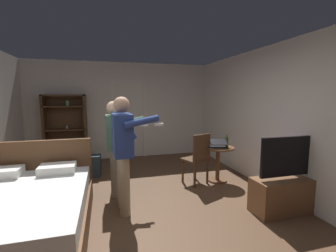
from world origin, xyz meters
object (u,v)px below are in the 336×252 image
Objects in this scene: side_table at (218,158)px; suitcase_dark at (88,166)px; bottle_on_table at (227,142)px; person_blue_shirt at (123,146)px; bookshelf at (66,126)px; bed at (16,214)px; laptop at (217,145)px; tv_flatscreen at (287,190)px; wooden_chair at (198,157)px; person_striped_shirt at (115,142)px; suitcase_small at (76,159)px.

side_table is 2.73m from suitcase_dark.
bottle_on_table is 0.15× the size of person_blue_shirt.
side_table reaches higher than suitcase_dark.
suitcase_dark is (0.57, -1.21, -0.72)m from bookshelf.
laptop is (3.17, 1.02, 0.45)m from bed.
tv_flatscreen is 1.61m from wooden_chair.
bed is 3.81× the size of suitcase_dark.
bottle_on_table is 2.14m from person_striped_shirt.
bookshelf is 1.08× the size of person_striped_shirt.
person_blue_shirt is at bearing -162.27° from bottle_on_table.
bottle_on_table is at bearing -31.69° from suitcase_small.
side_table is 2.05m from person_striped_shirt.
suitcase_dark is (-2.54, 0.98, -0.24)m from side_table.
bed reaches higher than wooden_chair.
suitcase_dark is (-0.54, 1.07, -0.70)m from person_striped_shirt.
bed is 1.18× the size of bookshelf.
person_striped_shirt is at bearing -178.28° from wooden_chair.
bookshelf is 6.92× the size of bottle_on_table.
person_blue_shirt is at bearing -67.65° from bookshelf.
side_table is 1.43× the size of suitcase_small.
person_striped_shirt is at bearing 38.65° from bed.
tv_flatscreen is 2.30× the size of suitcase_small.
person_blue_shirt is 1.05× the size of person_striped_shirt.
wooden_chair is at bearing -40.02° from bookshelf.
bed is 1.81× the size of tv_flatscreen.
bottle_on_table reaches higher than laptop.
person_striped_shirt reaches higher than side_table.
person_blue_shirt is at bearing -64.85° from suitcase_dark.
bookshelf is 1.54× the size of tv_flatscreen.
tv_flatscreen is 1.61× the size of side_table.
wooden_chair reaches higher than laptop.
tv_flatscreen is 2.85× the size of laptop.
laptop is at bearing 168.07° from bottle_on_table.
laptop is (-0.04, -0.04, 0.28)m from side_table.
person_blue_shirt is (-1.86, -0.69, 0.23)m from laptop.
tv_flatscreen is 2.49m from person_blue_shirt.
side_table is at bearing 5.51° from wooden_chair.
suitcase_dark is (-2.49, 1.02, -0.53)m from laptop.
tv_flatscreen reaches higher than suitcase_small.
suitcase_dark is at bearing 158.44° from bottle_on_table.
wooden_chair is 0.59× the size of person_blue_shirt.
person_blue_shirt is at bearing -70.53° from suitcase_small.
person_blue_shirt is (-2.31, 0.65, 0.66)m from tv_flatscreen.
person_striped_shirt is 3.01× the size of suitcase_dark.
bed is 2.69m from suitcase_small.
person_blue_shirt is (1.20, -2.92, 0.04)m from bookshelf.
suitcase_small is (-3.24, 2.99, -0.10)m from tv_flatscreen.
laptop reaches higher than suitcase_dark.
laptop is at bearing -32.68° from suitcase_small.
suitcase_small is at bearing 81.89° from bed.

